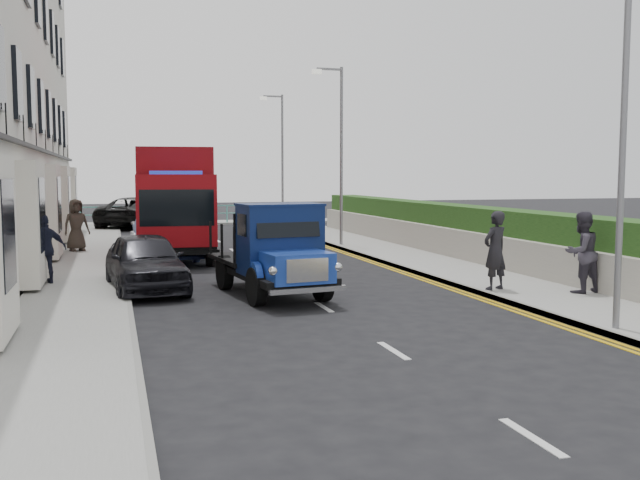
# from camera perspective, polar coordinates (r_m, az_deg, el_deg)

# --- Properties ---
(ground) EXTENTS (120.00, 120.00, 0.00)m
(ground) POSITION_cam_1_polar(r_m,az_deg,el_deg) (13.65, 2.70, -6.89)
(ground) COLOR black
(ground) RESTS_ON ground
(pavement_west) EXTENTS (2.40, 38.00, 0.12)m
(pavement_west) POSITION_cam_1_polar(r_m,az_deg,el_deg) (21.81, -18.40, -2.40)
(pavement_west) COLOR gray
(pavement_west) RESTS_ON ground
(pavement_east) EXTENTS (2.60, 38.00, 0.12)m
(pavement_east) POSITION_cam_1_polar(r_m,az_deg,el_deg) (23.84, 7.71, -1.55)
(pavement_east) COLOR gray
(pavement_east) RESTS_ON ground
(promenade) EXTENTS (30.00, 2.50, 0.12)m
(promenade) POSITION_cam_1_polar(r_m,az_deg,el_deg) (41.93, -10.31, 1.35)
(promenade) COLOR gray
(promenade) RESTS_ON ground
(sea_plane) EXTENTS (120.00, 120.00, 0.00)m
(sea_plane) POSITION_cam_1_polar(r_m,az_deg,el_deg) (72.80, -12.88, 2.89)
(sea_plane) COLOR slate
(sea_plane) RESTS_ON ground
(garden_east) EXTENTS (1.45, 28.00, 1.75)m
(garden_east) POSITION_cam_1_polar(r_m,az_deg,el_deg) (24.59, 11.81, 0.56)
(garden_east) COLOR #B2AD9E
(garden_east) RESTS_ON ground
(seafront_railing) EXTENTS (13.00, 0.08, 1.11)m
(seafront_railing) POSITION_cam_1_polar(r_m,az_deg,el_deg) (41.11, -10.21, 2.00)
(seafront_railing) COLOR #59B2A5
(seafront_railing) RESTS_ON ground
(lamp_near) EXTENTS (1.23, 0.18, 7.00)m
(lamp_near) POSITION_cam_1_polar(r_m,az_deg,el_deg) (13.66, 22.75, 9.58)
(lamp_near) COLOR slate
(lamp_near) RESTS_ON ground
(lamp_mid) EXTENTS (1.23, 0.18, 7.00)m
(lamp_mid) POSITION_cam_1_polar(r_m,az_deg,el_deg) (27.97, 1.48, 7.58)
(lamp_mid) COLOR slate
(lamp_mid) RESTS_ON ground
(lamp_far) EXTENTS (1.23, 0.18, 7.00)m
(lamp_far) POSITION_cam_1_polar(r_m,az_deg,el_deg) (37.61, -3.21, 6.99)
(lamp_far) COLOR slate
(lamp_far) RESTS_ON ground
(bedford_lorry) EXTENTS (2.34, 4.76, 2.17)m
(bedford_lorry) POSITION_cam_1_polar(r_m,az_deg,el_deg) (16.51, -3.39, -1.25)
(bedford_lorry) COLOR black
(bedford_lorry) RESTS_ON ground
(red_lorry) EXTENTS (2.92, 7.34, 3.76)m
(red_lorry) POSITION_cam_1_polar(r_m,az_deg,el_deg) (25.35, -11.52, 3.21)
(red_lorry) COLOR black
(red_lorry) RESTS_ON ground
(parked_car_front) EXTENTS (2.10, 4.40, 1.45)m
(parked_car_front) POSITION_cam_1_polar(r_m,az_deg,el_deg) (18.11, -13.80, -1.69)
(parked_car_front) COLOR black
(parked_car_front) RESTS_ON ground
(parked_car_mid) EXTENTS (2.13, 4.70, 1.50)m
(parked_car_mid) POSITION_cam_1_polar(r_m,az_deg,el_deg) (24.77, -12.18, 0.24)
(parked_car_mid) COLOR #5469B5
(parked_car_mid) RESTS_ON ground
(parked_car_rear) EXTENTS (2.42, 5.33, 1.51)m
(parked_car_rear) POSITION_cam_1_polar(r_m,az_deg,el_deg) (28.27, -12.70, 0.86)
(parked_car_rear) COLOR #ACADB1
(parked_car_rear) RESTS_ON ground
(seafront_car_left) EXTENTS (4.91, 6.55, 1.65)m
(seafront_car_left) POSITION_cam_1_polar(r_m,az_deg,el_deg) (39.69, -14.38, 2.16)
(seafront_car_left) COLOR black
(seafront_car_left) RESTS_ON ground
(seafront_car_right) EXTENTS (2.56, 4.40, 1.41)m
(seafront_car_right) POSITION_cam_1_polar(r_m,az_deg,el_deg) (35.09, -4.38, 1.72)
(seafront_car_right) COLOR silver
(seafront_car_right) RESTS_ON ground
(pedestrian_east_near) EXTENTS (0.80, 0.65, 1.89)m
(pedestrian_east_near) POSITION_cam_1_polar(r_m,az_deg,el_deg) (17.49, 13.84, -0.82)
(pedestrian_east_near) COLOR black
(pedestrian_east_near) RESTS_ON pavement_east
(pedestrian_east_far) EXTENTS (1.03, 0.87, 1.90)m
(pedestrian_east_far) POSITION_cam_1_polar(r_m,az_deg,el_deg) (17.63, 20.19, -0.92)
(pedestrian_east_far) COLOR #34303B
(pedestrian_east_far) RESTS_ON pavement_east
(pedestrian_west_near) EXTENTS (1.10, 0.69, 1.75)m
(pedestrian_west_near) POSITION_cam_1_polar(r_m,az_deg,el_deg) (19.26, -21.12, -0.68)
(pedestrian_west_near) COLOR black
(pedestrian_west_near) RESTS_ON pavement_west
(pedestrian_west_far) EXTENTS (1.07, 0.90, 1.88)m
(pedestrian_west_far) POSITION_cam_1_polar(r_m,az_deg,el_deg) (27.06, -18.92, 1.15)
(pedestrian_west_far) COLOR #3B322A
(pedestrian_west_far) RESTS_ON pavement_west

